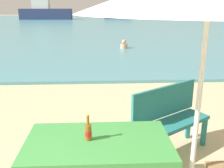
{
  "coord_description": "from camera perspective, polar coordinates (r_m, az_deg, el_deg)",
  "views": [
    {
      "loc": [
        -0.48,
        -1.59,
        2.0
      ],
      "look_at": [
        -0.25,
        3.0,
        0.6
      ],
      "focal_mm": 41.32,
      "sensor_mm": 36.0,
      "label": 1
    }
  ],
  "objects": [
    {
      "name": "sea_water",
      "position": [
        31.66,
        -2.02,
        13.38
      ],
      "size": [
        120.0,
        50.0,
        0.08
      ],
      "primitive_type": "cube",
      "color": "teal",
      "rests_on": "ground_plane"
    },
    {
      "name": "picnic_table_green",
      "position": [
        2.6,
        -3.05,
        -14.41
      ],
      "size": [
        1.4,
        0.8,
        0.76
      ],
      "color": "#3D8C42",
      "rests_on": "ground_plane"
    },
    {
      "name": "beer_bottle_amber",
      "position": [
        2.51,
        -5.28,
        -10.3
      ],
      "size": [
        0.07,
        0.07,
        0.26
      ],
      "color": "brown",
      "rests_on": "picnic_table_green"
    },
    {
      "name": "bench_teal_center",
      "position": [
        3.67,
        12.52,
        -6.93
      ],
      "size": [
        1.2,
        0.96,
        0.95
      ],
      "color": "#237275",
      "rests_on": "ground_plane"
    },
    {
      "name": "swimmer_person",
      "position": [
        12.24,
        2.66,
        8.65
      ],
      "size": [
        0.34,
        0.34,
        0.41
      ],
      "color": "tan",
      "rests_on": "sea_water"
    },
    {
      "name": "boat_barge",
      "position": [
        41.44,
        1.27,
        15.05
      ],
      "size": [
        4.22,
        1.15,
        1.54
      ],
      "color": "navy",
      "rests_on": "sea_water"
    },
    {
      "name": "boat_fishing_trawler",
      "position": [
        40.03,
        -14.53,
        15.06
      ],
      "size": [
        7.37,
        2.01,
        2.68
      ],
      "color": "navy",
      "rests_on": "sea_water"
    },
    {
      "name": "boat_tanker",
      "position": [
        48.64,
        17.52,
        14.5
      ],
      "size": [
        3.7,
        1.01,
        1.35
      ],
      "color": "maroon",
      "rests_on": "sea_water"
    }
  ]
}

